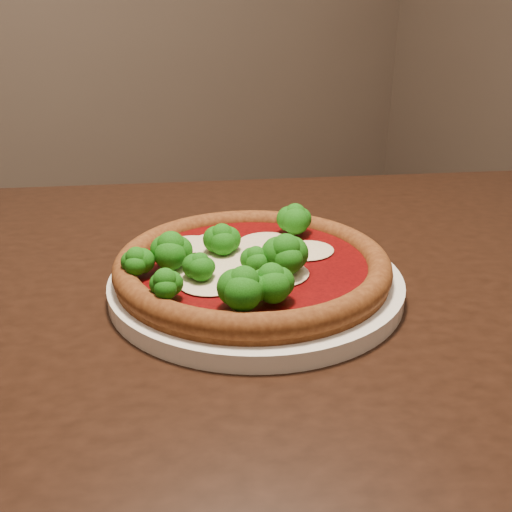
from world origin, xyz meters
TOP-DOWN VIEW (x-y plane):
  - dining_table at (-0.23, -0.03)m, footprint 1.43×1.26m
  - plate at (-0.22, -0.05)m, footprint 0.31×0.31m
  - pizza at (-0.22, -0.05)m, footprint 0.29×0.29m

SIDE VIEW (x-z plane):
  - dining_table at x=-0.23m, z-range 0.28..1.03m
  - plate at x=-0.22m, z-range 0.75..0.77m
  - pizza at x=-0.22m, z-range 0.75..0.81m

